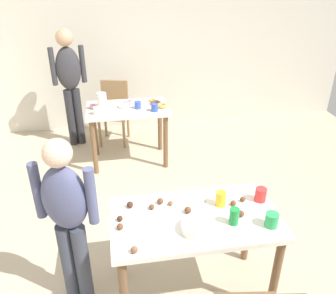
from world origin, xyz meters
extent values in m
plane|color=tan|center=(0.00, 0.00, 0.00)|extent=(6.40, 6.40, 0.00)
cube|color=beige|center=(0.00, 3.20, 1.30)|extent=(6.40, 0.10, 2.60)
cube|color=silver|center=(-0.01, -0.18, 0.73)|extent=(1.19, 0.66, 0.04)
cylinder|color=brown|center=(0.52, -0.45, 0.35)|extent=(0.06, 0.06, 0.71)
cylinder|color=brown|center=(-0.55, 0.08, 0.35)|extent=(0.06, 0.06, 0.71)
cylinder|color=brown|center=(0.52, 0.08, 0.35)|extent=(0.06, 0.06, 0.71)
cube|color=silver|center=(-0.35, 1.99, 0.73)|extent=(1.00, 0.60, 0.04)
cylinder|color=brown|center=(-0.78, 1.75, 0.35)|extent=(0.06, 0.06, 0.71)
cylinder|color=brown|center=(0.09, 1.75, 0.35)|extent=(0.06, 0.06, 0.71)
cylinder|color=brown|center=(-0.78, 2.23, 0.35)|extent=(0.06, 0.06, 0.71)
cylinder|color=brown|center=(0.09, 2.23, 0.35)|extent=(0.06, 0.06, 0.71)
cube|color=olive|center=(-0.52, 2.57, 0.43)|extent=(0.48, 0.48, 0.04)
cube|color=olive|center=(-0.48, 2.75, 0.66)|extent=(0.38, 0.13, 0.42)
cylinder|color=olive|center=(-0.40, 2.37, 0.21)|extent=(0.04, 0.04, 0.41)
cylinder|color=olive|center=(-0.73, 2.45, 0.21)|extent=(0.04, 0.04, 0.41)
cylinder|color=olive|center=(-0.32, 2.70, 0.21)|extent=(0.04, 0.04, 0.41)
cylinder|color=olive|center=(-0.65, 2.78, 0.21)|extent=(0.04, 0.04, 0.41)
cylinder|color=#383D4C|center=(-0.94, -0.07, 0.35)|extent=(0.11, 0.11, 0.70)
cylinder|color=#383D4C|center=(-0.83, -0.10, 0.35)|extent=(0.11, 0.11, 0.70)
ellipsoid|color=#4C5175|center=(-0.89, -0.09, 0.95)|extent=(0.37, 0.30, 0.50)
sphere|color=beige|center=(-0.89, -0.09, 1.29)|extent=(0.19, 0.19, 0.19)
cylinder|color=#4C5175|center=(-1.07, -0.02, 0.98)|extent=(0.09, 0.09, 0.42)
cylinder|color=#4C5175|center=(-0.71, -0.15, 0.98)|extent=(0.09, 0.09, 0.42)
cylinder|color=#28282D|center=(-1.00, 2.63, 0.40)|extent=(0.11, 0.11, 0.81)
cylinder|color=#28282D|center=(-1.11, 2.61, 0.40)|extent=(0.11, 0.11, 0.81)
ellipsoid|color=#333338|center=(-1.06, 2.62, 1.10)|extent=(0.35, 0.26, 0.57)
sphere|color=tan|center=(-1.06, 2.62, 1.49)|extent=(0.22, 0.22, 0.22)
cylinder|color=#333338|center=(-0.87, 2.65, 1.14)|extent=(0.08, 0.08, 0.49)
cylinder|color=#333338|center=(-1.24, 2.58, 1.14)|extent=(0.08, 0.08, 0.49)
cylinder|color=white|center=(-0.03, -0.32, 0.78)|extent=(0.21, 0.21, 0.06)
cylinder|color=#198438|center=(0.23, -0.30, 0.81)|extent=(0.07, 0.07, 0.12)
cube|color=silver|center=(0.03, -0.02, 0.75)|extent=(0.17, 0.02, 0.01)
cylinder|color=red|center=(0.51, -0.08, 0.80)|extent=(0.08, 0.08, 0.10)
cylinder|color=green|center=(0.47, -0.36, 0.80)|extent=(0.09, 0.09, 0.10)
cylinder|color=yellow|center=(0.20, -0.08, 0.81)|extent=(0.07, 0.07, 0.11)
sphere|color=brown|center=(-0.54, -0.23, 0.77)|extent=(0.04, 0.04, 0.04)
sphere|color=brown|center=(0.31, -0.23, 0.77)|extent=(0.05, 0.05, 0.05)
sphere|color=brown|center=(-0.46, -0.45, 0.77)|extent=(0.05, 0.05, 0.05)
sphere|color=#3D2319|center=(-0.53, -0.14, 0.77)|extent=(0.04, 0.04, 0.04)
sphere|color=brown|center=(-0.16, -0.02, 0.77)|extent=(0.04, 0.04, 0.04)
sphere|color=brown|center=(-0.05, -0.13, 0.78)|extent=(0.05, 0.05, 0.05)
sphere|color=brown|center=(0.29, -0.10, 0.77)|extent=(0.04, 0.04, 0.04)
sphere|color=brown|center=(0.38, -0.07, 0.77)|extent=(0.04, 0.04, 0.04)
sphere|color=brown|center=(-0.23, 0.01, 0.77)|extent=(0.05, 0.05, 0.05)
sphere|color=#3D2319|center=(-0.46, 0.00, 0.77)|extent=(0.05, 0.05, 0.05)
sphere|color=brown|center=(-0.30, -0.05, 0.77)|extent=(0.04, 0.04, 0.04)
cylinder|color=white|center=(-0.64, 1.95, 0.86)|extent=(0.11, 0.11, 0.22)
cylinder|color=#3351B2|center=(-0.22, 1.93, 0.80)|extent=(0.08, 0.08, 0.09)
cylinder|color=#3351B2|center=(-0.03, 1.82, 0.80)|extent=(0.08, 0.08, 0.09)
cylinder|color=white|center=(-0.71, 1.82, 0.80)|extent=(0.08, 0.08, 0.10)
torus|color=brown|center=(0.01, 2.03, 0.77)|extent=(0.13, 0.13, 0.04)
torus|color=white|center=(-0.39, 2.00, 0.77)|extent=(0.13, 0.13, 0.04)
torus|color=gold|center=(0.08, 1.93, 0.77)|extent=(0.13, 0.13, 0.04)
torus|color=pink|center=(-0.32, 2.13, 0.77)|extent=(0.13, 0.13, 0.04)
torus|color=gold|center=(-0.01, 2.15, 0.76)|extent=(0.10, 0.10, 0.03)
torus|color=pink|center=(-0.73, 2.05, 0.77)|extent=(0.14, 0.14, 0.04)
camera|label=1|loc=(-0.53, -2.08, 2.34)|focal=37.62mm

